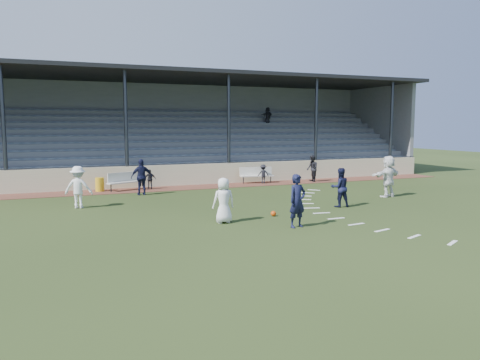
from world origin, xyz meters
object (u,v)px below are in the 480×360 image
at_px(bench_right, 256,174).
at_px(player_white_lead, 224,200).
at_px(trash_bin, 100,184).
at_px(football, 273,214).
at_px(player_navy_lead, 297,201).
at_px(bench_left, 125,180).
at_px(official, 312,169).

xyz_separation_m(bench_right, player_white_lead, (-5.77, -10.04, 0.22)).
bearing_deg(trash_bin, bench_right, 1.24).
bearing_deg(bench_right, football, -103.25).
xyz_separation_m(bench_right, player_navy_lead, (-3.72, -11.67, 0.32)).
bearing_deg(player_white_lead, bench_left, -77.93).
height_order(bench_left, player_white_lead, player_white_lead).
bearing_deg(football, official, 51.73).
relative_size(bench_right, trash_bin, 2.83).
relative_size(bench_right, official, 1.26).
distance_m(bench_left, official, 11.20).
bearing_deg(player_navy_lead, bench_left, 98.71).
height_order(bench_right, trash_bin, bench_right).
bearing_deg(football, player_navy_lead, -93.34).
distance_m(bench_left, player_white_lead, 10.02).
height_order(bench_left, trash_bin, bench_left).
height_order(football, player_white_lead, player_white_lead).
relative_size(bench_left, player_navy_lead, 1.10).
distance_m(player_white_lead, official, 13.09).
relative_size(bench_left, player_white_lead, 1.23).
bearing_deg(bench_right, trash_bin, -171.51).
height_order(bench_left, player_navy_lead, player_navy_lead).
height_order(bench_right, official, official).
relative_size(bench_right, football, 9.85).
bearing_deg(player_white_lead, trash_bin, -70.97).
distance_m(bench_right, official, 3.51).
xyz_separation_m(bench_left, football, (4.17, -9.40, -0.48)).
bearing_deg(bench_left, official, -25.98).
bearing_deg(official, football, -28.54).
relative_size(football, player_white_lead, 0.13).
height_order(trash_bin, player_navy_lead, player_navy_lead).
height_order(trash_bin, player_white_lead, player_white_lead).
relative_size(bench_left, trash_bin, 2.77).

